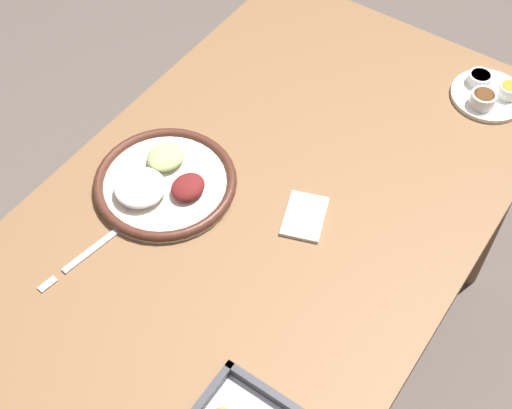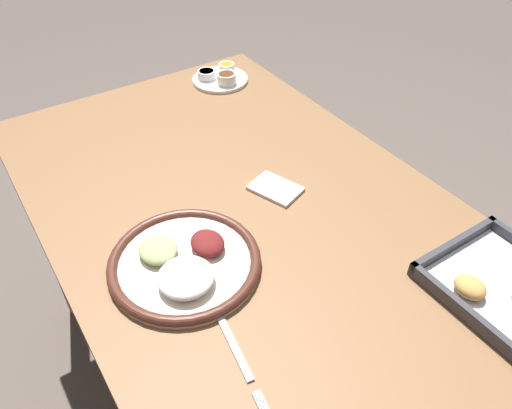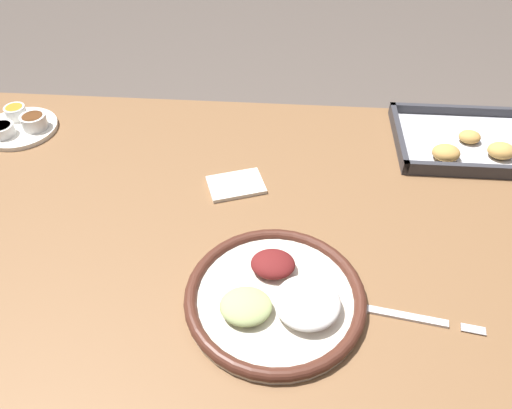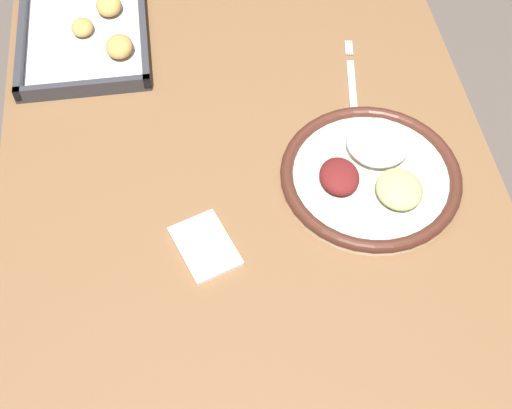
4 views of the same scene
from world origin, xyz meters
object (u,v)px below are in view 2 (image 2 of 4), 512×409
(saucer_plate, at_px, (220,77))
(fork, at_px, (233,344))
(dinner_plate, at_px, (184,263))
(napkin, at_px, (275,189))

(saucer_plate, bearing_deg, fork, -29.13)
(dinner_plate, xyz_separation_m, saucer_plate, (-0.59, 0.42, 0.00))
(fork, relative_size, napkin, 1.78)
(dinner_plate, relative_size, napkin, 2.26)
(fork, distance_m, napkin, 0.39)
(fork, xyz_separation_m, napkin, (-0.28, 0.28, 0.00))
(fork, relative_size, saucer_plate, 1.37)
(napkin, bearing_deg, fork, -44.95)
(saucer_plate, height_order, napkin, saucer_plate)
(saucer_plate, bearing_deg, napkin, -17.19)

